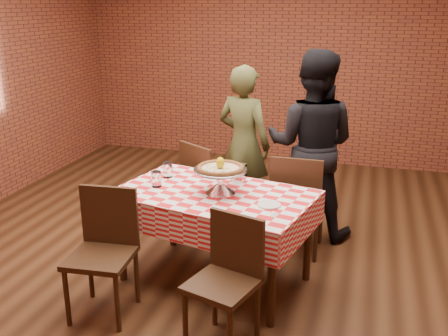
{
  "coord_description": "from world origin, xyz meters",
  "views": [
    {
      "loc": [
        1.22,
        -3.97,
        2.16
      ],
      "look_at": [
        0.17,
        -0.34,
        0.92
      ],
      "focal_mm": 41.03,
      "sensor_mm": 36.0,
      "label": 1
    }
  ],
  "objects_px": {
    "chair_far_left": "(212,188)",
    "pizza": "(220,169)",
    "condiment_caddy": "(239,173)",
    "diner_black": "(311,145)",
    "chair_far_right": "(298,202)",
    "water_glass_right": "(168,170)",
    "pizza_stand": "(220,181)",
    "chair_near_left": "(101,257)",
    "water_glass_left": "(156,179)",
    "chair_near_right": "(222,287)",
    "table": "(215,237)",
    "diner_olive": "(244,144)"
  },
  "relations": [
    {
      "from": "pizza_stand",
      "to": "water_glass_left",
      "type": "relative_size",
      "value": 3.35
    },
    {
      "from": "water_glass_left",
      "to": "chair_near_right",
      "type": "relative_size",
      "value": 0.14
    },
    {
      "from": "chair_near_left",
      "to": "diner_olive",
      "type": "height_order",
      "value": "diner_olive"
    },
    {
      "from": "pizza",
      "to": "diner_olive",
      "type": "xyz_separation_m",
      "value": [
        -0.14,
        1.29,
        -0.16
      ]
    },
    {
      "from": "water_glass_right",
      "to": "condiment_caddy",
      "type": "height_order",
      "value": "condiment_caddy"
    },
    {
      "from": "condiment_caddy",
      "to": "chair_near_right",
      "type": "height_order",
      "value": "condiment_caddy"
    },
    {
      "from": "chair_far_right",
      "to": "water_glass_right",
      "type": "bearing_deg",
      "value": 24.97
    },
    {
      "from": "water_glass_left",
      "to": "chair_far_right",
      "type": "bearing_deg",
      "value": 34.74
    },
    {
      "from": "diner_black",
      "to": "water_glass_right",
      "type": "bearing_deg",
      "value": 42.4
    },
    {
      "from": "chair_far_left",
      "to": "diner_olive",
      "type": "distance_m",
      "value": 0.59
    },
    {
      "from": "table",
      "to": "chair_far_right",
      "type": "relative_size",
      "value": 1.58
    },
    {
      "from": "table",
      "to": "chair_near_right",
      "type": "distance_m",
      "value": 0.85
    },
    {
      "from": "pizza",
      "to": "water_glass_left",
      "type": "height_order",
      "value": "pizza"
    },
    {
      "from": "pizza",
      "to": "chair_near_left",
      "type": "xyz_separation_m",
      "value": [
        -0.67,
        -0.69,
        -0.5
      ]
    },
    {
      "from": "condiment_caddy",
      "to": "chair_near_left",
      "type": "height_order",
      "value": "chair_near_left"
    },
    {
      "from": "diner_olive",
      "to": "diner_black",
      "type": "height_order",
      "value": "diner_black"
    },
    {
      "from": "diner_black",
      "to": "pizza",
      "type": "bearing_deg",
      "value": 66.67
    },
    {
      "from": "water_glass_left",
      "to": "water_glass_right",
      "type": "distance_m",
      "value": 0.24
    },
    {
      "from": "water_glass_right",
      "to": "pizza",
      "type": "bearing_deg",
      "value": -23.38
    },
    {
      "from": "condiment_caddy",
      "to": "diner_black",
      "type": "xyz_separation_m",
      "value": [
        0.48,
        0.82,
        0.05
      ]
    },
    {
      "from": "chair_far_left",
      "to": "chair_near_right",
      "type": "bearing_deg",
      "value": 141.73
    },
    {
      "from": "table",
      "to": "pizza_stand",
      "type": "height_order",
      "value": "pizza_stand"
    },
    {
      "from": "diner_black",
      "to": "chair_near_right",
      "type": "bearing_deg",
      "value": 84.15
    },
    {
      "from": "pizza_stand",
      "to": "diner_black",
      "type": "distance_m",
      "value": 1.24
    },
    {
      "from": "pizza",
      "to": "chair_far_right",
      "type": "distance_m",
      "value": 1.0
    },
    {
      "from": "chair_near_left",
      "to": "chair_far_right",
      "type": "relative_size",
      "value": 0.98
    },
    {
      "from": "table",
      "to": "chair_far_left",
      "type": "distance_m",
      "value": 0.9
    },
    {
      "from": "water_glass_left",
      "to": "chair_near_right",
      "type": "height_order",
      "value": "water_glass_left"
    },
    {
      "from": "diner_black",
      "to": "chair_near_left",
      "type": "bearing_deg",
      "value": 58.88
    },
    {
      "from": "chair_near_right",
      "to": "diner_black",
      "type": "relative_size",
      "value": 0.5
    },
    {
      "from": "table",
      "to": "water_glass_right",
      "type": "distance_m",
      "value": 0.7
    },
    {
      "from": "diner_olive",
      "to": "chair_far_right",
      "type": "bearing_deg",
      "value": 155.56
    },
    {
      "from": "chair_near_right",
      "to": "water_glass_right",
      "type": "bearing_deg",
      "value": 143.58
    },
    {
      "from": "chair_far_left",
      "to": "pizza",
      "type": "bearing_deg",
      "value": 143.85
    },
    {
      "from": "water_glass_right",
      "to": "chair_near_right",
      "type": "distance_m",
      "value": 1.35
    },
    {
      "from": "pizza",
      "to": "chair_near_left",
      "type": "height_order",
      "value": "pizza"
    },
    {
      "from": "table",
      "to": "condiment_caddy",
      "type": "height_order",
      "value": "condiment_caddy"
    },
    {
      "from": "pizza",
      "to": "chair_near_left",
      "type": "distance_m",
      "value": 1.08
    },
    {
      "from": "water_glass_left",
      "to": "diner_black",
      "type": "relative_size",
      "value": 0.07
    },
    {
      "from": "pizza_stand",
      "to": "water_glass_right",
      "type": "bearing_deg",
      "value": 156.62
    },
    {
      "from": "pizza",
      "to": "chair_near_left",
      "type": "bearing_deg",
      "value": -134.39
    },
    {
      "from": "pizza_stand",
      "to": "pizza",
      "type": "bearing_deg",
      "value": 0.0
    },
    {
      "from": "water_glass_right",
      "to": "diner_olive",
      "type": "xyz_separation_m",
      "value": [
        0.39,
        1.06,
        -0.03
      ]
    },
    {
      "from": "condiment_caddy",
      "to": "table",
      "type": "bearing_deg",
      "value": -100.91
    },
    {
      "from": "table",
      "to": "diner_olive",
      "type": "relative_size",
      "value": 0.92
    },
    {
      "from": "pizza",
      "to": "condiment_caddy",
      "type": "relative_size",
      "value": 2.4
    },
    {
      "from": "condiment_caddy",
      "to": "pizza_stand",
      "type": "bearing_deg",
      "value": -93.31
    },
    {
      "from": "pizza_stand",
      "to": "chair_near_left",
      "type": "relative_size",
      "value": 0.46
    },
    {
      "from": "water_glass_left",
      "to": "water_glass_right",
      "type": "height_order",
      "value": "same"
    },
    {
      "from": "chair_near_left",
      "to": "table",
      "type": "bearing_deg",
      "value": 42.27
    }
  ]
}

